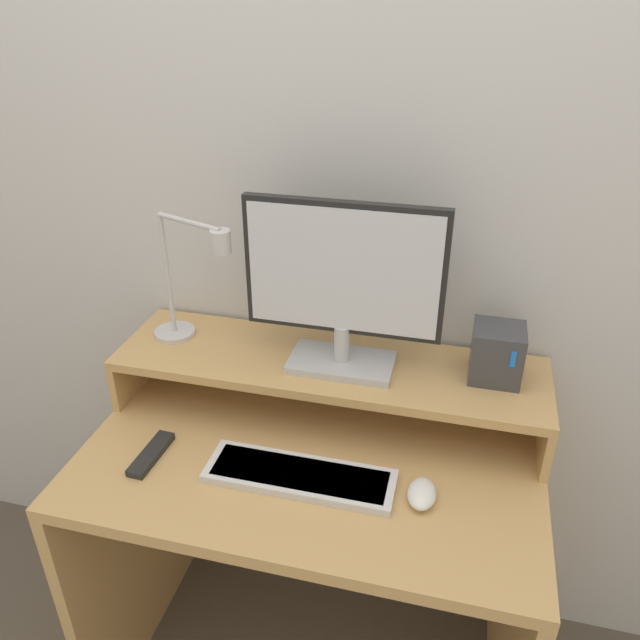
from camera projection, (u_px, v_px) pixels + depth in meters
wall_back at (347, 196)px, 1.45m from camera, size 6.00×0.05×2.50m
desk at (311, 530)px, 1.51m from camera, size 1.01×0.61×0.77m
monitor_shelf at (328, 368)px, 1.47m from camera, size 1.01×0.28×0.14m
monitor at (343, 284)px, 1.34m from camera, size 0.44×0.14×0.39m
desk_lamp at (189, 286)px, 1.46m from camera, size 0.24×0.14×0.32m
router_dock at (497, 353)px, 1.37m from camera, size 0.11×0.11×0.13m
keyboard at (298, 475)px, 1.31m from camera, size 0.40×0.12×0.02m
mouse at (422, 494)px, 1.25m from camera, size 0.06×0.09×0.03m
remote_control at (151, 454)px, 1.37m from camera, size 0.05×0.15×0.02m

